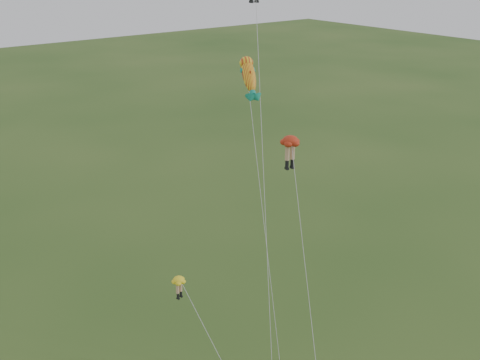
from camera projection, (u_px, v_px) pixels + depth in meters
legs_kite_red_mid at (291, 146)px, 38.58m from camera, size 6.34×10.21×13.57m
legs_kite_yellow at (183, 290)px, 30.85m from camera, size 2.77×4.30×8.56m
fish_kite at (249, 77)px, 32.86m from camera, size 2.73×7.23×20.02m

